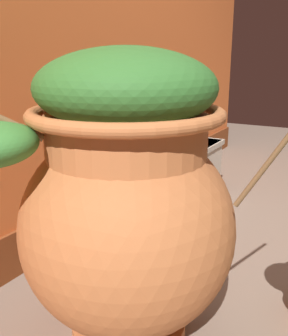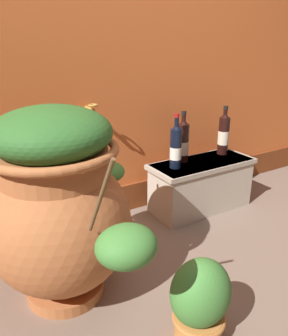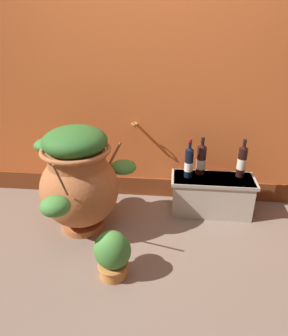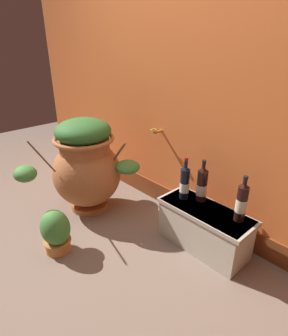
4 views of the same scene
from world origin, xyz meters
The scene contains 8 objects.
ground_plane centered at (0.00, 0.00, 0.00)m, with size 7.00×7.00×0.00m, color #7A6656.
back_wall centered at (0.00, 1.20, 1.29)m, with size 4.40×0.33×2.60m.
terracotta_urn centered at (-0.51, 0.53, 0.45)m, with size 0.84×0.97×0.87m.
stone_ledge centered at (0.57, 0.86, 0.18)m, with size 0.72×0.30×0.34m.
wine_bottle_left centered at (0.46, 0.94, 0.48)m, with size 0.08×0.08×0.34m.
wine_bottle_middle centered at (0.35, 0.87, 0.48)m, with size 0.07×0.07×0.35m.
wine_bottle_right centered at (0.80, 0.92, 0.49)m, with size 0.08×0.08×0.34m.
potted_shrub centered at (-0.15, 0.01, 0.18)m, with size 0.25×0.21×0.35m.
Camera 4 is at (1.55, -0.67, 1.50)m, focal length 30.19 mm.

